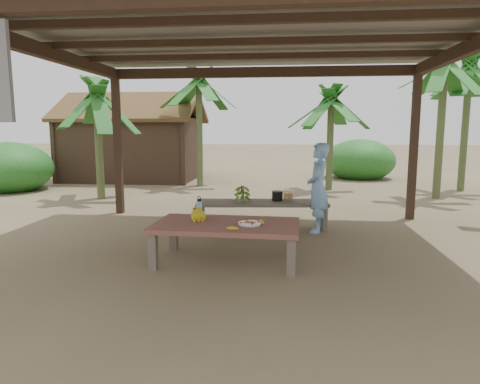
# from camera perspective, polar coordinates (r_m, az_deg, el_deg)

# --- Properties ---
(ground) EXTENTS (80.00, 80.00, 0.00)m
(ground) POSITION_cam_1_polar(r_m,az_deg,el_deg) (6.07, 1.44, -7.53)
(ground) COLOR brown
(ground) RESTS_ON ground
(pavilion) EXTENTS (6.60, 5.60, 2.95)m
(pavilion) POSITION_cam_1_polar(r_m,az_deg,el_deg) (5.92, 1.40, 19.23)
(pavilion) COLOR black
(pavilion) RESTS_ON ground
(work_table) EXTENTS (1.84, 1.07, 0.50)m
(work_table) POSITION_cam_1_polar(r_m,az_deg,el_deg) (5.38, -1.79, -4.84)
(work_table) COLOR brown
(work_table) RESTS_ON ground
(bench) EXTENTS (2.25, 0.81, 0.45)m
(bench) POSITION_cam_1_polar(r_m,az_deg,el_deg) (7.25, 2.92, -1.70)
(bench) COLOR brown
(bench) RESTS_ON ground
(ripe_banana_bunch) EXTENTS (0.32, 0.29, 0.18)m
(ripe_banana_bunch) POSITION_cam_1_polar(r_m,az_deg,el_deg) (5.55, -6.12, -2.85)
(ripe_banana_bunch) COLOR yellow
(ripe_banana_bunch) RESTS_ON work_table
(plate) EXTENTS (0.28, 0.28, 0.04)m
(plate) POSITION_cam_1_polar(r_m,az_deg,el_deg) (5.25, 1.30, -4.24)
(plate) COLOR white
(plate) RESTS_ON work_table
(loose_banana_front) EXTENTS (0.16, 0.10, 0.04)m
(loose_banana_front) POSITION_cam_1_polar(r_m,az_deg,el_deg) (4.99, -0.98, -4.87)
(loose_banana_front) COLOR yellow
(loose_banana_front) RESTS_ON work_table
(loose_banana_side) EXTENTS (0.10, 0.15, 0.04)m
(loose_banana_side) POSITION_cam_1_polar(r_m,az_deg,el_deg) (5.32, 2.90, -4.02)
(loose_banana_side) COLOR yellow
(loose_banana_side) RESTS_ON work_table
(water_flask) EXTENTS (0.08, 0.08, 0.28)m
(water_flask) POSITION_cam_1_polar(r_m,az_deg,el_deg) (5.72, -5.45, -2.19)
(water_flask) COLOR #3FA8C6
(water_flask) RESTS_ON work_table
(green_banana_stalk) EXTENTS (0.27, 0.27, 0.28)m
(green_banana_stalk) POSITION_cam_1_polar(r_m,az_deg,el_deg) (7.21, 0.32, -0.16)
(green_banana_stalk) COLOR #598C2D
(green_banana_stalk) RESTS_ON bench
(cooking_pot) EXTENTS (0.18, 0.18, 0.15)m
(cooking_pot) POSITION_cam_1_polar(r_m,az_deg,el_deg) (7.31, 5.00, -0.58)
(cooking_pot) COLOR black
(cooking_pot) RESTS_ON bench
(skewer_rack) EXTENTS (0.19, 0.10, 0.24)m
(skewer_rack) POSITION_cam_1_polar(r_m,az_deg,el_deg) (7.20, 6.42, -0.39)
(skewer_rack) COLOR #A57F47
(skewer_rack) RESTS_ON bench
(woman) EXTENTS (0.43, 0.58, 1.45)m
(woman) POSITION_cam_1_polar(r_m,az_deg,el_deg) (7.00, 10.35, 0.56)
(woman) COLOR #7AABE6
(woman) RESTS_ON ground
(hut) EXTENTS (4.40, 3.43, 2.85)m
(hut) POSITION_cam_1_polar(r_m,az_deg,el_deg) (14.69, -13.86, 6.00)
(hut) COLOR black
(hut) RESTS_ON ground
(banana_plant_ne) EXTENTS (1.80, 1.80, 3.41)m
(banana_plant_ne) POSITION_cam_1_polar(r_m,az_deg,el_deg) (11.31, 25.58, 13.96)
(banana_plant_ne) COLOR #596638
(banana_plant_ne) RESTS_ON ground
(banana_plant_n) EXTENTS (1.80, 1.80, 2.69)m
(banana_plant_n) POSITION_cam_1_polar(r_m,az_deg,el_deg) (11.90, 12.05, 10.91)
(banana_plant_n) COLOR #596638
(banana_plant_n) RESTS_ON ground
(banana_plant_nw) EXTENTS (1.80, 1.80, 3.28)m
(banana_plant_nw) POSITION_cam_1_polar(r_m,az_deg,el_deg) (12.50, -5.51, 13.53)
(banana_plant_nw) COLOR #596638
(banana_plant_nw) RESTS_ON ground
(banana_plant_w) EXTENTS (1.80, 1.80, 2.67)m
(banana_plant_w) POSITION_cam_1_polar(r_m,az_deg,el_deg) (10.69, -18.53, 10.82)
(banana_plant_w) COLOR #596638
(banana_plant_w) RESTS_ON ground
(banana_plant_far) EXTENTS (1.80, 1.80, 3.49)m
(banana_plant_far) POSITION_cam_1_polar(r_m,az_deg,el_deg) (12.98, 28.21, 13.31)
(banana_plant_far) COLOR #596638
(banana_plant_far) RESTS_ON ground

